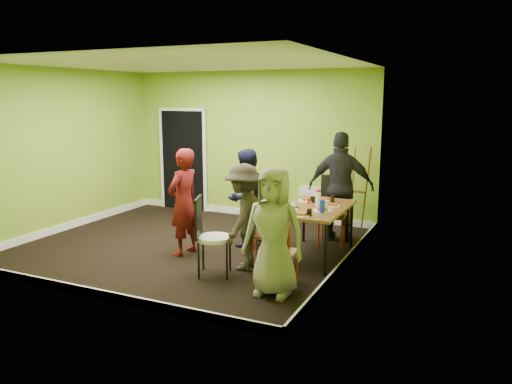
# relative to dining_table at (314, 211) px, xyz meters

# --- Properties ---
(ground) EXTENTS (5.00, 5.00, 0.00)m
(ground) POSITION_rel_dining_table_xyz_m (-1.95, -0.30, -0.70)
(ground) COLOR black
(ground) RESTS_ON ground
(room_walls) EXTENTS (5.04, 4.54, 2.82)m
(room_walls) POSITION_rel_dining_table_xyz_m (-1.98, -0.25, 0.29)
(room_walls) COLOR olive
(room_walls) RESTS_ON ground
(dining_table) EXTENTS (0.90, 1.50, 0.75)m
(dining_table) POSITION_rel_dining_table_xyz_m (0.00, 0.00, 0.00)
(dining_table) COLOR black
(dining_table) RESTS_ON ground
(chair_left_far) EXTENTS (0.49, 0.49, 0.93)m
(chair_left_far) POSITION_rel_dining_table_xyz_m (-0.91, 0.10, -0.17)
(chair_left_far) COLOR red
(chair_left_far) RESTS_ON ground
(chair_left_near) EXTENTS (0.44, 0.43, 0.91)m
(chair_left_near) POSITION_rel_dining_table_xyz_m (-0.60, -0.61, -0.18)
(chair_left_near) COLOR red
(chair_left_near) RESTS_ON ground
(chair_back_end) EXTENTS (0.50, 0.57, 1.08)m
(chair_back_end) POSITION_rel_dining_table_xyz_m (0.05, 0.90, 0.07)
(chair_back_end) COLOR red
(chair_back_end) RESTS_ON ground
(chair_front_end) EXTENTS (0.39, 0.39, 0.92)m
(chair_front_end) POSITION_rel_dining_table_xyz_m (-0.01, -1.33, -0.18)
(chair_front_end) COLOR red
(chair_front_end) RESTS_ON ground
(chair_bentwood) EXTENTS (0.53, 0.52, 1.04)m
(chair_bentwood) POSITION_rel_dining_table_xyz_m (-1.02, -1.28, -0.12)
(chair_bentwood) COLOR black
(chair_bentwood) RESTS_ON ground
(easel) EXTENTS (0.60, 0.57, 1.51)m
(easel) POSITION_rel_dining_table_xyz_m (0.19, 1.61, 0.05)
(easel) COLOR brown
(easel) RESTS_ON ground
(plate_near_left) EXTENTS (0.26, 0.26, 0.01)m
(plate_near_left) POSITION_rel_dining_table_xyz_m (-0.22, 0.34, 0.06)
(plate_near_left) COLOR white
(plate_near_left) RESTS_ON dining_table
(plate_near_right) EXTENTS (0.23, 0.23, 0.01)m
(plate_near_right) POSITION_rel_dining_table_xyz_m (-0.25, -0.34, 0.06)
(plate_near_right) COLOR white
(plate_near_right) RESTS_ON dining_table
(plate_far_back) EXTENTS (0.25, 0.25, 0.01)m
(plate_far_back) POSITION_rel_dining_table_xyz_m (0.01, 0.51, 0.06)
(plate_far_back) COLOR white
(plate_far_back) RESTS_ON dining_table
(plate_far_front) EXTENTS (0.21, 0.21, 0.01)m
(plate_far_front) POSITION_rel_dining_table_xyz_m (0.02, -0.61, 0.06)
(plate_far_front) COLOR white
(plate_far_front) RESTS_ON dining_table
(plate_wall_back) EXTENTS (0.23, 0.23, 0.01)m
(plate_wall_back) POSITION_rel_dining_table_xyz_m (0.23, 0.14, 0.06)
(plate_wall_back) COLOR white
(plate_wall_back) RESTS_ON dining_table
(plate_wall_front) EXTENTS (0.26, 0.26, 0.01)m
(plate_wall_front) POSITION_rel_dining_table_xyz_m (0.19, -0.20, 0.06)
(plate_wall_front) COLOR white
(plate_wall_front) RESTS_ON dining_table
(thermos) EXTENTS (0.07, 0.07, 0.21)m
(thermos) POSITION_rel_dining_table_xyz_m (0.04, 0.08, 0.16)
(thermos) COLOR white
(thermos) RESTS_ON dining_table
(blue_bottle) EXTENTS (0.08, 0.08, 0.18)m
(blue_bottle) POSITION_rel_dining_table_xyz_m (0.21, -0.29, 0.14)
(blue_bottle) COLOR #1834B5
(blue_bottle) RESTS_ON dining_table
(orange_bottle) EXTENTS (0.04, 0.04, 0.08)m
(orange_bottle) POSITION_rel_dining_table_xyz_m (-0.15, 0.19, 0.09)
(orange_bottle) COLOR red
(orange_bottle) RESTS_ON dining_table
(glass_mid) EXTENTS (0.07, 0.07, 0.08)m
(glass_mid) POSITION_rel_dining_table_xyz_m (-0.12, 0.30, 0.10)
(glass_mid) COLOR black
(glass_mid) RESTS_ON dining_table
(glass_back) EXTENTS (0.07, 0.07, 0.11)m
(glass_back) POSITION_rel_dining_table_xyz_m (0.15, 0.43, 0.11)
(glass_back) COLOR black
(glass_back) RESTS_ON dining_table
(glass_front) EXTENTS (0.07, 0.07, 0.10)m
(glass_front) POSITION_rel_dining_table_xyz_m (0.11, -0.54, 0.10)
(glass_front) COLOR black
(glass_front) RESTS_ON dining_table
(cup_a) EXTENTS (0.11, 0.11, 0.09)m
(cup_a) POSITION_rel_dining_table_xyz_m (-0.23, -0.17, 0.10)
(cup_a) COLOR white
(cup_a) RESTS_ON dining_table
(cup_b) EXTENTS (0.09, 0.09, 0.08)m
(cup_b) POSITION_rel_dining_table_xyz_m (0.10, 0.01, 0.10)
(cup_b) COLOR white
(cup_b) RESTS_ON dining_table
(person_standing) EXTENTS (0.46, 0.63, 1.59)m
(person_standing) POSITION_rel_dining_table_xyz_m (-1.79, -0.67, 0.10)
(person_standing) COLOR maroon
(person_standing) RESTS_ON ground
(person_left_far) EXTENTS (0.73, 0.85, 1.52)m
(person_left_far) POSITION_rel_dining_table_xyz_m (-1.16, 0.13, 0.07)
(person_left_far) COLOR #151735
(person_left_far) RESTS_ON ground
(person_left_near) EXTENTS (0.65, 1.00, 1.44)m
(person_left_near) POSITION_rel_dining_table_xyz_m (-0.71, -0.87, 0.03)
(person_left_near) COLOR #2D251E
(person_left_near) RESTS_ON ground
(person_back_end) EXTENTS (1.10, 0.59, 1.77)m
(person_back_end) POSITION_rel_dining_table_xyz_m (0.12, 1.00, 0.19)
(person_back_end) COLOR black
(person_back_end) RESTS_ON ground
(person_front_end) EXTENTS (0.77, 0.52, 1.53)m
(person_front_end) POSITION_rel_dining_table_xyz_m (0.01, -1.54, 0.07)
(person_front_end) COLOR gray
(person_front_end) RESTS_ON ground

